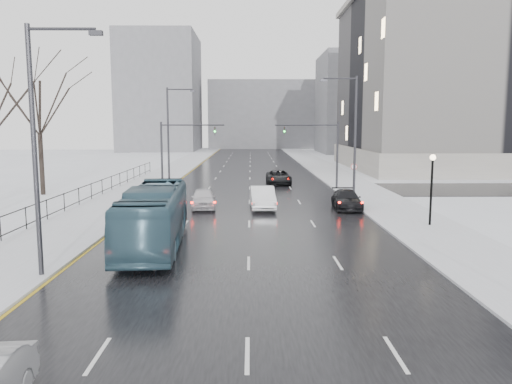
{
  "coord_description": "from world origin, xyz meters",
  "views": [
    {
      "loc": [
        0.1,
        0.31,
        6.15
      ],
      "look_at": [
        0.39,
        27.65,
        2.5
      ],
      "focal_mm": 35.0,
      "sensor_mm": 36.0,
      "label": 1
    }
  ],
  "objects_px": {
    "streetlight_r_mid": "(352,132)",
    "sedan_right_far": "(347,200)",
    "no_uturn_sign": "(354,170)",
    "lamppost_r_mid": "(432,179)",
    "mast_signal_left": "(173,147)",
    "sedan_center_near": "(203,198)",
    "sedan_right_near": "(262,198)",
    "streetlight_l_near": "(40,139)",
    "streetlight_l_far": "(170,131)",
    "sedan_right_cross": "(279,177)",
    "mast_signal_right": "(326,147)",
    "tree_park_e": "(43,196)",
    "bus": "(154,216)"
  },
  "relations": [
    {
      "from": "streetlight_r_mid",
      "to": "sedan_right_far",
      "type": "xyz_separation_m",
      "value": [
        -0.97,
        -3.3,
        -4.9
      ]
    },
    {
      "from": "no_uturn_sign",
      "to": "lamppost_r_mid",
      "type": "bearing_deg",
      "value": -82.67
    },
    {
      "from": "streetlight_r_mid",
      "to": "mast_signal_left",
      "type": "height_order",
      "value": "streetlight_r_mid"
    },
    {
      "from": "sedan_center_near",
      "to": "sedan_right_near",
      "type": "relative_size",
      "value": 0.88
    },
    {
      "from": "streetlight_l_near",
      "to": "streetlight_l_far",
      "type": "xyz_separation_m",
      "value": [
        0.0,
        32.0,
        0.0
      ]
    },
    {
      "from": "streetlight_l_far",
      "to": "sedan_right_cross",
      "type": "bearing_deg",
      "value": 2.49
    },
    {
      "from": "mast_signal_right",
      "to": "sedan_right_near",
      "type": "bearing_deg",
      "value": -119.55
    },
    {
      "from": "streetlight_r_mid",
      "to": "mast_signal_left",
      "type": "distance_m",
      "value": 17.5
    },
    {
      "from": "lamppost_r_mid",
      "to": "mast_signal_left",
      "type": "distance_m",
      "value": 25.71
    },
    {
      "from": "no_uturn_sign",
      "to": "sedan_right_near",
      "type": "bearing_deg",
      "value": -138.75
    },
    {
      "from": "streetlight_l_near",
      "to": "no_uturn_sign",
      "type": "height_order",
      "value": "streetlight_l_near"
    },
    {
      "from": "tree_park_e",
      "to": "no_uturn_sign",
      "type": "distance_m",
      "value": 27.5
    },
    {
      "from": "mast_signal_left",
      "to": "sedan_right_near",
      "type": "distance_m",
      "value": 14.32
    },
    {
      "from": "streetlight_r_mid",
      "to": "streetlight_l_far",
      "type": "height_order",
      "value": "same"
    },
    {
      "from": "sedan_right_cross",
      "to": "sedan_right_far",
      "type": "relative_size",
      "value": 1.11
    },
    {
      "from": "mast_signal_right",
      "to": "no_uturn_sign",
      "type": "bearing_deg",
      "value": -64.89
    },
    {
      "from": "streetlight_r_mid",
      "to": "no_uturn_sign",
      "type": "relative_size",
      "value": 3.7
    },
    {
      "from": "tree_park_e",
      "to": "sedan_right_near",
      "type": "relative_size",
      "value": 2.71
    },
    {
      "from": "streetlight_l_far",
      "to": "bus",
      "type": "bearing_deg",
      "value": -82.82
    },
    {
      "from": "streetlight_l_near",
      "to": "sedan_right_cross",
      "type": "height_order",
      "value": "streetlight_l_near"
    },
    {
      "from": "streetlight_l_near",
      "to": "mast_signal_left",
      "type": "relative_size",
      "value": 1.54
    },
    {
      "from": "streetlight_l_far",
      "to": "no_uturn_sign",
      "type": "height_order",
      "value": "streetlight_l_far"
    },
    {
      "from": "sedan_center_near",
      "to": "lamppost_r_mid",
      "type": "bearing_deg",
      "value": -31.03
    },
    {
      "from": "streetlight_l_far",
      "to": "sedan_center_near",
      "type": "xyz_separation_m",
      "value": [
        4.74,
        -14.98,
        -4.84
      ]
    },
    {
      "from": "lamppost_r_mid",
      "to": "sedan_right_far",
      "type": "xyz_separation_m",
      "value": [
        -3.8,
        6.7,
        -2.22
      ]
    },
    {
      "from": "streetlight_l_near",
      "to": "sedan_right_near",
      "type": "height_order",
      "value": "streetlight_l_near"
    },
    {
      "from": "lamppost_r_mid",
      "to": "sedan_right_far",
      "type": "relative_size",
      "value": 0.91
    },
    {
      "from": "streetlight_r_mid",
      "to": "mast_signal_right",
      "type": "bearing_deg",
      "value": 96.0
    },
    {
      "from": "tree_park_e",
      "to": "sedan_right_cross",
      "type": "distance_m",
      "value": 22.88
    },
    {
      "from": "lamppost_r_mid",
      "to": "no_uturn_sign",
      "type": "height_order",
      "value": "lamppost_r_mid"
    },
    {
      "from": "streetlight_l_near",
      "to": "sedan_center_near",
      "type": "relative_size",
      "value": 2.3
    },
    {
      "from": "sedan_right_near",
      "to": "sedan_center_near",
      "type": "bearing_deg",
      "value": 174.41
    },
    {
      "from": "tree_park_e",
      "to": "no_uturn_sign",
      "type": "relative_size",
      "value": 5.0
    },
    {
      "from": "sedan_right_cross",
      "to": "sedan_right_far",
      "type": "bearing_deg",
      "value": -77.28
    },
    {
      "from": "streetlight_l_near",
      "to": "mast_signal_left",
      "type": "xyz_separation_m",
      "value": [
        0.84,
        28.0,
        -1.51
      ]
    },
    {
      "from": "mast_signal_left",
      "to": "streetlight_l_far",
      "type": "bearing_deg",
      "value": 101.87
    },
    {
      "from": "streetlight_l_near",
      "to": "sedan_right_far",
      "type": "bearing_deg",
      "value": 47.38
    },
    {
      "from": "sedan_center_near",
      "to": "sedan_right_cross",
      "type": "xyz_separation_m",
      "value": [
        6.46,
        15.47,
        -0.01
      ]
    },
    {
      "from": "streetlight_r_mid",
      "to": "sedan_right_cross",
      "type": "distance_m",
      "value": 14.35
    },
    {
      "from": "sedan_right_cross",
      "to": "sedan_right_far",
      "type": "xyz_separation_m",
      "value": [
        4.17,
        -15.79,
        -0.04
      ]
    },
    {
      "from": "mast_signal_right",
      "to": "mast_signal_left",
      "type": "height_order",
      "value": "same"
    },
    {
      "from": "tree_park_e",
      "to": "bus",
      "type": "height_order",
      "value": "tree_park_e"
    },
    {
      "from": "no_uturn_sign",
      "to": "bus",
      "type": "xyz_separation_m",
      "value": [
        -14.0,
        -18.74,
        -0.72
      ]
    },
    {
      "from": "streetlight_l_near",
      "to": "mast_signal_right",
      "type": "xyz_separation_m",
      "value": [
        15.49,
        28.0,
        -1.51
      ]
    },
    {
      "from": "streetlight_l_near",
      "to": "sedan_center_near",
      "type": "height_order",
      "value": "streetlight_l_near"
    },
    {
      "from": "mast_signal_right",
      "to": "no_uturn_sign",
      "type": "relative_size",
      "value": 2.41
    },
    {
      "from": "mast_signal_right",
      "to": "lamppost_r_mid",
      "type": "bearing_deg",
      "value": -78.46
    },
    {
      "from": "streetlight_l_far",
      "to": "mast_signal_left",
      "type": "height_order",
      "value": "streetlight_l_far"
    },
    {
      "from": "tree_park_e",
      "to": "sedan_right_cross",
      "type": "relative_size",
      "value": 2.58
    },
    {
      "from": "streetlight_l_far",
      "to": "sedan_right_cross",
      "type": "xyz_separation_m",
      "value": [
        11.2,
        0.49,
        -4.85
      ]
    }
  ]
}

